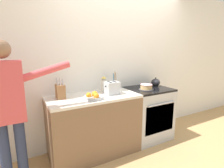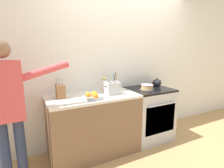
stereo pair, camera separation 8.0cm
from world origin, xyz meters
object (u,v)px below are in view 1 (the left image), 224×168
at_px(layer_cake, 146,87).
at_px(tea_kettle, 156,82).
at_px(toaster, 112,88).
at_px(knife_block, 60,91).
at_px(fruit_bowl, 94,97).
at_px(milk_carton, 104,84).
at_px(stove_range, 147,113).
at_px(utensil_crock, 115,86).
at_px(person_baker, 8,104).

relative_size(layer_cake, tea_kettle, 1.24).
bearing_deg(toaster, knife_block, 168.74).
bearing_deg(fruit_bowl, tea_kettle, 9.61).
relative_size(tea_kettle, milk_carton, 0.78).
distance_m(stove_range, milk_carton, 0.96).
bearing_deg(tea_kettle, toaster, -173.00).
xyz_separation_m(utensil_crock, person_baker, (-1.46, -0.31, 0.01)).
bearing_deg(fruit_bowl, person_baker, -178.56).
relative_size(fruit_bowl, milk_carton, 1.07).
bearing_deg(stove_range, tea_kettle, 18.74).
bearing_deg(knife_block, milk_carton, 4.38).
relative_size(utensil_crock, person_baker, 0.19).
bearing_deg(fruit_bowl, milk_carton, 44.87).
bearing_deg(utensil_crock, tea_kettle, -4.46).
distance_m(utensil_crock, toaster, 0.23).
height_order(toaster, person_baker, person_baker).
height_order(fruit_bowl, toaster, toaster).
distance_m(toaster, milk_carton, 0.20).
relative_size(tea_kettle, utensil_crock, 0.62).
distance_m(layer_cake, knife_block, 1.35).
bearing_deg(tea_kettle, stove_range, -161.26).
relative_size(layer_cake, knife_block, 0.85).
relative_size(tea_kettle, toaster, 0.89).
relative_size(fruit_bowl, toaster, 1.22).
distance_m(layer_cake, tea_kettle, 0.35).
bearing_deg(knife_block, tea_kettle, -0.86).
height_order(layer_cake, utensil_crock, utensil_crock).
bearing_deg(stove_range, knife_block, 175.89).
distance_m(knife_block, milk_carton, 0.68).
bearing_deg(person_baker, knife_block, 14.63).
xyz_separation_m(milk_carton, person_baker, (-1.27, -0.32, -0.03)).
relative_size(stove_range, layer_cake, 3.74).
height_order(knife_block, milk_carton, knife_block).
distance_m(knife_block, person_baker, 0.66).
xyz_separation_m(toaster, person_baker, (-1.31, -0.13, -0.00)).
bearing_deg(tea_kettle, fruit_bowl, -170.39).
relative_size(utensil_crock, toaster, 1.45).
height_order(layer_cake, knife_block, knife_block).
distance_m(layer_cake, milk_carton, 0.71).
xyz_separation_m(stove_range, toaster, (-0.72, -0.04, 0.53)).
xyz_separation_m(stove_range, fruit_bowl, (-1.06, -0.14, 0.48)).
height_order(tea_kettle, knife_block, knife_block).
bearing_deg(person_baker, toaster, -4.06).
bearing_deg(toaster, person_baker, -174.52).
distance_m(stove_range, utensil_crock, 0.79).
xyz_separation_m(layer_cake, milk_carton, (-0.67, 0.21, 0.07)).
bearing_deg(person_baker, milk_carton, 4.58).
bearing_deg(fruit_bowl, toaster, 16.75).
xyz_separation_m(tea_kettle, toaster, (-0.95, -0.12, 0.03)).
xyz_separation_m(tea_kettle, utensil_crock, (-0.80, 0.06, 0.01)).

